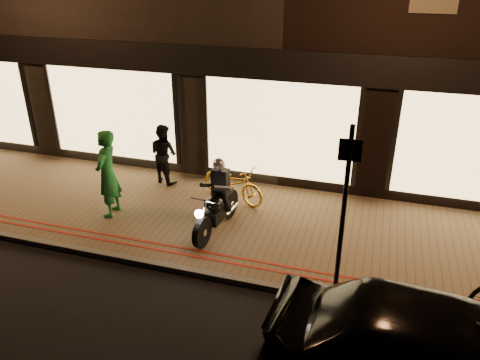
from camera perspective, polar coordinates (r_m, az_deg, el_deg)
name	(u,v)px	position (r m, az deg, el deg)	size (l,w,h in m)	color
ground	(228,283)	(8.68, -1.53, -12.48)	(90.00, 90.00, 0.00)	black
sidewalk	(257,226)	(10.23, 2.03, -5.63)	(50.00, 4.00, 0.12)	brown
kerb_stone	(228,279)	(8.68, -1.42, -11.97)	(50.00, 0.14, 0.12)	#59544C
red_kerb_lines	(237,261)	(9.03, -0.42, -9.82)	(50.00, 0.26, 0.01)	maroon
motorcycle	(217,204)	(9.70, -2.79, -2.92)	(0.63, 1.94, 1.59)	black
sign_post	(344,204)	(7.61, 12.60, -2.90)	(0.35, 0.09, 3.00)	black
bicycle_gold	(233,183)	(10.97, -0.86, -0.31)	(0.60, 1.73, 0.91)	yellow
person_green	(107,174)	(10.52, -15.85, 0.72)	(0.72, 0.47, 1.98)	#1E7331
person_dark	(164,154)	(11.94, -9.30, 3.18)	(0.75, 0.58, 1.53)	black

